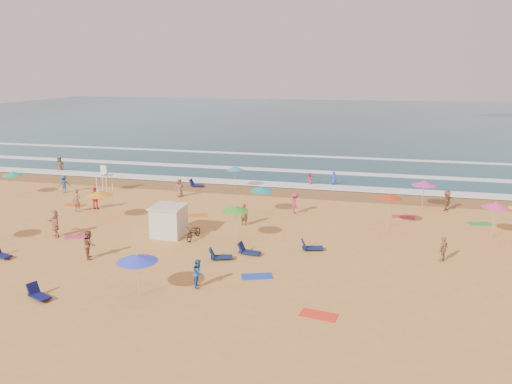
# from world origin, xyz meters

# --- Properties ---
(ground) EXTENTS (220.00, 220.00, 0.00)m
(ground) POSITION_xyz_m (0.00, 0.00, 0.00)
(ground) COLOR gold
(ground) RESTS_ON ground
(ocean) EXTENTS (220.00, 140.00, 0.18)m
(ocean) POSITION_xyz_m (0.00, 84.00, 0.00)
(ocean) COLOR #0C4756
(ocean) RESTS_ON ground
(wet_sand) EXTENTS (220.00, 220.00, 0.00)m
(wet_sand) POSITION_xyz_m (0.00, 12.50, 0.01)
(wet_sand) COLOR olive
(wet_sand) RESTS_ON ground
(surf_foam) EXTENTS (200.00, 18.70, 0.05)m
(surf_foam) POSITION_xyz_m (0.00, 21.32, 0.10)
(surf_foam) COLOR white
(surf_foam) RESTS_ON ground
(cabana) EXTENTS (2.00, 2.00, 2.00)m
(cabana) POSITION_xyz_m (-2.02, -1.62, 1.00)
(cabana) COLOR silver
(cabana) RESTS_ON ground
(cabana_roof) EXTENTS (2.20, 2.20, 0.12)m
(cabana_roof) POSITION_xyz_m (-2.02, -1.62, 2.06)
(cabana_roof) COLOR silver
(cabana_roof) RESTS_ON cabana
(bicycle) EXTENTS (0.86, 1.93, 0.98)m
(bicycle) POSITION_xyz_m (-0.12, -1.92, 0.49)
(bicycle) COLOR black
(bicycle) RESTS_ON ground
(lifeguard_stand) EXTENTS (1.20, 1.20, 2.10)m
(lifeguard_stand) POSITION_xyz_m (-12.91, 8.65, 1.05)
(lifeguard_stand) COLOR white
(lifeguard_stand) RESTS_ON ground
(beach_umbrellas) EXTENTS (49.00, 25.81, 0.81)m
(beach_umbrellas) POSITION_xyz_m (4.27, 0.27, 2.15)
(beach_umbrellas) COLOR blue
(beach_umbrellas) RESTS_ON ground
(loungers) EXTENTS (44.83, 25.55, 0.34)m
(loungers) POSITION_xyz_m (7.00, -2.05, 0.17)
(loungers) COLOR #101453
(loungers) RESTS_ON ground
(towels) EXTENTS (33.87, 22.69, 0.03)m
(towels) POSITION_xyz_m (0.33, -2.38, 0.01)
(towels) COLOR red
(towels) RESTS_ON ground
(beachgoers) EXTENTS (47.89, 25.87, 2.13)m
(beachgoers) POSITION_xyz_m (-1.33, 4.69, 0.80)
(beachgoers) COLOR blue
(beachgoers) RESTS_ON ground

